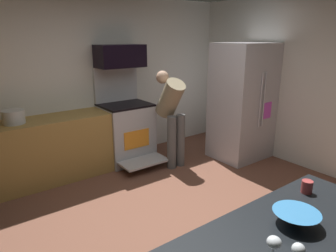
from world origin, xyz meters
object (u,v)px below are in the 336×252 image
at_px(oven_range, 126,130).
at_px(mixing_bowl_large, 296,218).
at_px(wine_glass_extra, 274,243).
at_px(mug_coffee, 307,187).
at_px(person_cook, 172,112).
at_px(wine_glass_near, 298,251).
at_px(refrigerator, 242,102).
at_px(stock_pot, 13,117).
at_px(microwave, 120,56).

relative_size(oven_range, mixing_bowl_large, 5.42).
height_order(wine_glass_extra, mug_coffee, wine_glass_extra).
bearing_deg(person_cook, wine_glass_near, -117.07).
relative_size(refrigerator, stock_pot, 6.83).
distance_m(wine_glass_near, wine_glass_extra, 0.11).
bearing_deg(mixing_bowl_large, person_cook, 66.79).
distance_m(mixing_bowl_large, wine_glass_near, 0.40).
bearing_deg(wine_glass_near, mixing_bowl_large, 32.00).
xyz_separation_m(wine_glass_extra, stock_pot, (-0.52, 3.51, -0.01)).
relative_size(microwave, refrigerator, 0.39).
xyz_separation_m(oven_range, stock_pot, (-1.62, 0.01, 0.48)).
bearing_deg(person_cook, refrigerator, -19.46).
bearing_deg(mixing_bowl_large, oven_range, 78.00).
height_order(wine_glass_near, wine_glass_extra, wine_glass_near).
bearing_deg(microwave, mug_coffee, -95.21).
xyz_separation_m(oven_range, mug_coffee, (-0.30, -3.22, 0.44)).
distance_m(mixing_bowl_large, mug_coffee, 0.45).
relative_size(oven_range, mug_coffee, 16.23).
bearing_deg(wine_glass_extra, mug_coffee, 19.08).
bearing_deg(mixing_bowl_large, mug_coffee, 22.00).
height_order(oven_range, stock_pot, oven_range).
bearing_deg(person_cook, mug_coffee, -106.57).
xyz_separation_m(wine_glass_near, wine_glass_extra, (-0.04, 0.10, -0.00)).
bearing_deg(person_cook, stock_pot, 164.03).
height_order(mixing_bowl_large, wine_glass_extra, wine_glass_extra).
bearing_deg(oven_range, stock_pot, 179.49).
distance_m(refrigerator, mixing_bowl_large, 3.36).
xyz_separation_m(microwave, person_cook, (0.48, -0.68, -0.82)).
bearing_deg(oven_range, refrigerator, -31.29).
distance_m(wine_glass_near, stock_pot, 3.66).
bearing_deg(mug_coffee, stock_pot, 112.12).
bearing_deg(mixing_bowl_large, wine_glass_extra, -164.25).
relative_size(mixing_bowl_large, stock_pot, 1.01).
distance_m(person_cook, wine_glass_extra, 3.32).
height_order(refrigerator, stock_pot, refrigerator).
height_order(mixing_bowl_large, stock_pot, stock_pot).
relative_size(microwave, stock_pot, 2.68).
relative_size(wine_glass_extra, mug_coffee, 1.51).
height_order(microwave, wine_glass_near, microwave).
xyz_separation_m(person_cook, wine_glass_near, (-1.54, -3.02, 0.14)).
relative_size(refrigerator, wine_glass_near, 12.92).
height_order(person_cook, mixing_bowl_large, person_cook).
relative_size(refrigerator, person_cook, 1.28).
bearing_deg(wine_glass_extra, microwave, 72.95).
distance_m(microwave, mug_coffee, 3.41).
height_order(oven_range, wine_glass_near, oven_range).
bearing_deg(person_cook, wine_glass_extra, -118.55).
bearing_deg(oven_range, mug_coffee, -95.36).
relative_size(person_cook, mug_coffee, 15.78).
bearing_deg(wine_glass_near, oven_range, 73.61).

